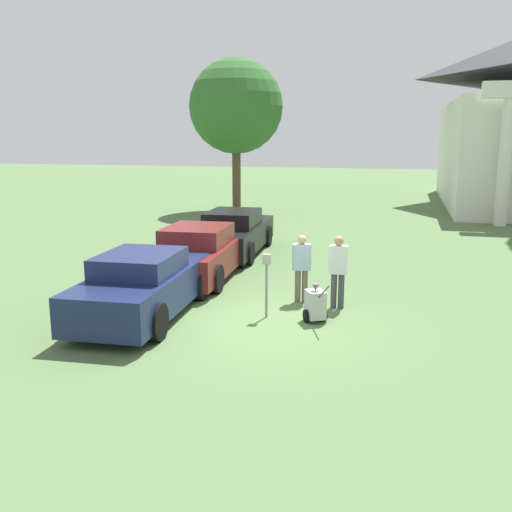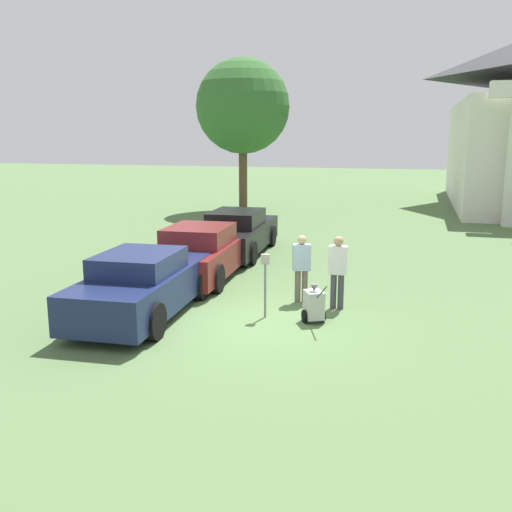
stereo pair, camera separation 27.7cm
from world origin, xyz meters
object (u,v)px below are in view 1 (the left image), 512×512
(parked_car_black, at_px, (234,233))
(parked_car_maroon, at_px, (199,253))
(parking_meter, at_px, (267,274))
(person_worker, at_px, (302,264))
(person_supervisor, at_px, (338,267))
(equipment_cart, at_px, (315,304))
(parked_car_navy, at_px, (144,285))

(parked_car_black, bearing_deg, parked_car_maroon, -92.88)
(parked_car_maroon, bearing_deg, parking_meter, -51.50)
(parking_meter, height_order, person_worker, person_worker)
(parked_car_black, distance_m, person_worker, 6.01)
(parked_car_maroon, relative_size, person_worker, 2.95)
(parked_car_maroon, relative_size, parking_meter, 3.38)
(person_supervisor, height_order, equipment_cart, person_supervisor)
(person_worker, height_order, person_supervisor, person_supervisor)
(parking_meter, bearing_deg, parked_car_maroon, 131.38)
(parked_car_maroon, xyz_separation_m, equipment_cart, (3.74, -3.04, -0.32))
(parked_car_maroon, height_order, equipment_cart, parked_car_maroon)
(parked_car_black, relative_size, person_worker, 3.19)
(person_supervisor, xyz_separation_m, equipment_cart, (-0.35, -1.10, -0.59))
(parked_car_navy, relative_size, parking_meter, 3.33)
(parked_car_black, distance_m, equipment_cart, 7.49)
(parked_car_maroon, bearing_deg, parked_car_black, 87.12)
(parked_car_navy, height_order, equipment_cart, parked_car_navy)
(equipment_cart, bearing_deg, person_supervisor, 43.56)
(parked_car_navy, distance_m, parking_meter, 2.73)
(parking_meter, height_order, person_supervisor, person_supervisor)
(parked_car_maroon, height_order, parking_meter, parked_car_maroon)
(person_supervisor, bearing_deg, parked_car_navy, 21.69)
(person_worker, xyz_separation_m, equipment_cart, (0.55, -1.40, -0.54))
(parked_car_navy, height_order, person_worker, person_worker)
(parked_car_black, height_order, person_supervisor, person_supervisor)
(parked_car_navy, relative_size, person_worker, 2.91)
(parking_meter, xyz_separation_m, person_worker, (0.54, 1.36, -0.06))
(parked_car_black, bearing_deg, parked_car_navy, -92.88)
(parked_car_navy, relative_size, equipment_cart, 4.77)
(person_worker, bearing_deg, equipment_cart, 94.23)
(parked_car_navy, relative_size, person_supervisor, 2.78)
(person_worker, height_order, equipment_cart, person_worker)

